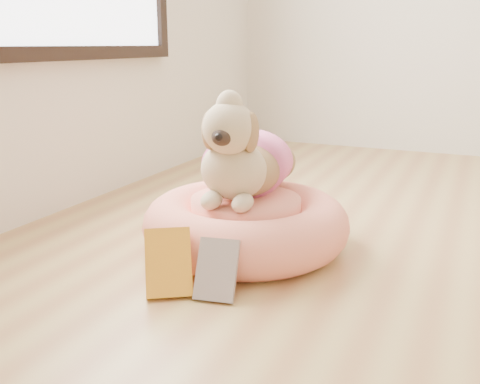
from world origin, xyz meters
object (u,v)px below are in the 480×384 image
at_px(book_yellow, 168,263).
at_px(pet_bed, 246,224).
at_px(dog, 243,142).
at_px(book_white, 217,270).

bearing_deg(book_yellow, pet_bed, 48.73).
bearing_deg(dog, book_white, -83.51).
relative_size(pet_bed, book_white, 4.04).
height_order(dog, book_yellow, dog).
bearing_deg(pet_bed, book_yellow, -98.29).
xyz_separation_m(pet_bed, book_yellow, (-0.06, -0.42, 0.00)).
bearing_deg(dog, book_yellow, -102.62).
xyz_separation_m(dog, book_yellow, (-0.04, -0.44, -0.29)).
height_order(dog, book_white, dog).
xyz_separation_m(pet_bed, dog, (-0.02, 0.02, 0.29)).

